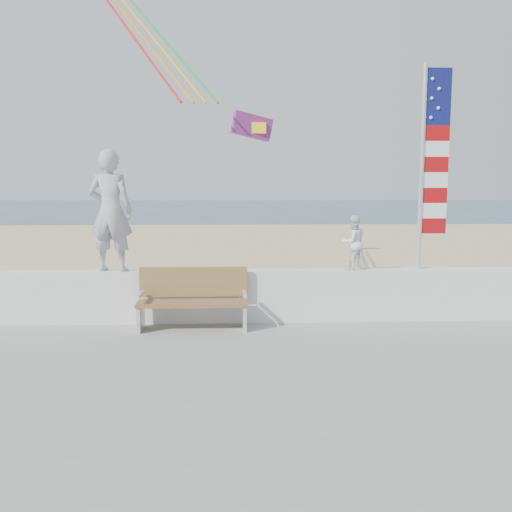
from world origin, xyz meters
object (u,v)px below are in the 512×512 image
at_px(child, 353,242).
at_px(bench, 193,298).
at_px(adult, 111,211).
at_px(flag, 429,159).

bearing_deg(child, bench, -10.40).
xyz_separation_m(adult, bench, (1.40, -0.45, -1.42)).
bearing_deg(flag, child, 179.99).
height_order(adult, flag, flag).
distance_m(bench, flag, 4.68).
xyz_separation_m(child, flag, (1.29, -0.00, 1.44)).
bearing_deg(child, adult, -19.75).
xyz_separation_m(adult, child, (4.16, 0.00, -0.55)).
height_order(child, flag, flag).
xyz_separation_m(bench, flag, (4.05, 0.45, 2.30)).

